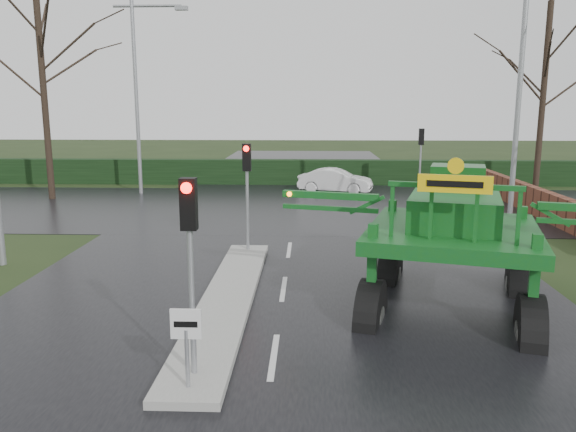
{
  "coord_description": "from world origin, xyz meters",
  "views": [
    {
      "loc": [
        0.65,
        -9.85,
        4.65
      ],
      "look_at": [
        0.13,
        3.69,
        2.0
      ],
      "focal_mm": 35.0,
      "sensor_mm": 36.0,
      "label": 1
    }
  ],
  "objects_px": {
    "street_light_left_far": "(141,81)",
    "white_sedan": "(335,193)",
    "crop_sprayer": "(375,223)",
    "traffic_signal_mid": "(247,174)",
    "traffic_signal_near": "(190,235)",
    "traffic_signal_far": "(421,146)",
    "street_light_right": "(513,70)",
    "keep_left_sign": "(186,335)"
  },
  "relations": [
    {
      "from": "street_light_left_far",
      "to": "street_light_right",
      "type": "bearing_deg",
      "value": -26.02
    },
    {
      "from": "traffic_signal_near",
      "to": "street_light_right",
      "type": "bearing_deg",
      "value": 53.87
    },
    {
      "from": "traffic_signal_near",
      "to": "street_light_right",
      "type": "distance_m",
      "value": 16.46
    },
    {
      "from": "traffic_signal_mid",
      "to": "white_sedan",
      "type": "xyz_separation_m",
      "value": [
        3.37,
        13.17,
        -2.59
      ]
    },
    {
      "from": "keep_left_sign",
      "to": "white_sedan",
      "type": "height_order",
      "value": "keep_left_sign"
    },
    {
      "from": "traffic_signal_far",
      "to": "street_light_left_far",
      "type": "bearing_deg",
      "value": 0.03
    },
    {
      "from": "traffic_signal_mid",
      "to": "traffic_signal_far",
      "type": "bearing_deg",
      "value": 58.07
    },
    {
      "from": "crop_sprayer",
      "to": "white_sedan",
      "type": "bearing_deg",
      "value": 105.52
    },
    {
      "from": "traffic_signal_near",
      "to": "crop_sprayer",
      "type": "xyz_separation_m",
      "value": [
        3.39,
        3.21,
        -0.43
      ]
    },
    {
      "from": "white_sedan",
      "to": "street_light_left_far",
      "type": "bearing_deg",
      "value": 107.69
    },
    {
      "from": "traffic_signal_near",
      "to": "street_light_right",
      "type": "relative_size",
      "value": 0.35
    },
    {
      "from": "traffic_signal_near",
      "to": "crop_sprayer",
      "type": "bearing_deg",
      "value": 43.46
    },
    {
      "from": "traffic_signal_mid",
      "to": "crop_sprayer",
      "type": "bearing_deg",
      "value": -57.38
    },
    {
      "from": "street_light_right",
      "to": "white_sedan",
      "type": "xyz_separation_m",
      "value": [
        -6.13,
        8.67,
        -5.99
      ]
    },
    {
      "from": "traffic_signal_far",
      "to": "street_light_right",
      "type": "xyz_separation_m",
      "value": [
        1.69,
        -8.01,
        3.4
      ]
    },
    {
      "from": "crop_sprayer",
      "to": "white_sedan",
      "type": "distance_m",
      "value": 18.59
    },
    {
      "from": "white_sedan",
      "to": "traffic_signal_mid",
      "type": "bearing_deg",
      "value": 179.64
    },
    {
      "from": "street_light_left_far",
      "to": "white_sedan",
      "type": "relative_size",
      "value": 2.51
    },
    {
      "from": "keep_left_sign",
      "to": "street_light_right",
      "type": "bearing_deg",
      "value": 54.88
    },
    {
      "from": "traffic_signal_mid",
      "to": "street_light_left_far",
      "type": "distance_m",
      "value": 14.68
    },
    {
      "from": "traffic_signal_far",
      "to": "white_sedan",
      "type": "distance_m",
      "value": 5.18
    },
    {
      "from": "traffic_signal_far",
      "to": "street_light_left_far",
      "type": "distance_m",
      "value": 15.08
    },
    {
      "from": "traffic_signal_far",
      "to": "street_light_left_far",
      "type": "height_order",
      "value": "street_light_left_far"
    },
    {
      "from": "traffic_signal_near",
      "to": "traffic_signal_far",
      "type": "relative_size",
      "value": 1.0
    },
    {
      "from": "crop_sprayer",
      "to": "white_sedan",
      "type": "xyz_separation_m",
      "value": [
        -0.02,
        18.47,
        -2.16
      ]
    },
    {
      "from": "white_sedan",
      "to": "traffic_signal_far",
      "type": "bearing_deg",
      "value": -84.46
    },
    {
      "from": "traffic_signal_mid",
      "to": "white_sedan",
      "type": "height_order",
      "value": "traffic_signal_mid"
    },
    {
      "from": "traffic_signal_near",
      "to": "crop_sprayer",
      "type": "distance_m",
      "value": 4.69
    },
    {
      "from": "street_light_right",
      "to": "street_light_left_far",
      "type": "bearing_deg",
      "value": 153.98
    },
    {
      "from": "traffic_signal_near",
      "to": "traffic_signal_far",
      "type": "height_order",
      "value": "same"
    },
    {
      "from": "traffic_signal_mid",
      "to": "traffic_signal_far",
      "type": "height_order",
      "value": "same"
    },
    {
      "from": "street_light_left_far",
      "to": "crop_sprayer",
      "type": "height_order",
      "value": "street_light_left_far"
    },
    {
      "from": "keep_left_sign",
      "to": "white_sedan",
      "type": "bearing_deg",
      "value": 81.37
    },
    {
      "from": "traffic_signal_near",
      "to": "traffic_signal_mid",
      "type": "height_order",
      "value": "same"
    },
    {
      "from": "traffic_signal_near",
      "to": "traffic_signal_mid",
      "type": "bearing_deg",
      "value": 90.0
    },
    {
      "from": "traffic_signal_far",
      "to": "crop_sprayer",
      "type": "relative_size",
      "value": 0.45
    },
    {
      "from": "traffic_signal_far",
      "to": "keep_left_sign",
      "type": "bearing_deg",
      "value": 70.07
    },
    {
      "from": "street_light_left_far",
      "to": "white_sedan",
      "type": "xyz_separation_m",
      "value": [
        10.26,
        0.67,
        -5.99
      ]
    },
    {
      "from": "traffic_signal_near",
      "to": "traffic_signal_far",
      "type": "distance_m",
      "value": 22.42
    },
    {
      "from": "traffic_signal_near",
      "to": "traffic_signal_mid",
      "type": "relative_size",
      "value": 1.0
    },
    {
      "from": "keep_left_sign",
      "to": "traffic_signal_mid",
      "type": "bearing_deg",
      "value": 90.0
    },
    {
      "from": "street_light_left_far",
      "to": "crop_sprayer",
      "type": "bearing_deg",
      "value": -59.99
    }
  ]
}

